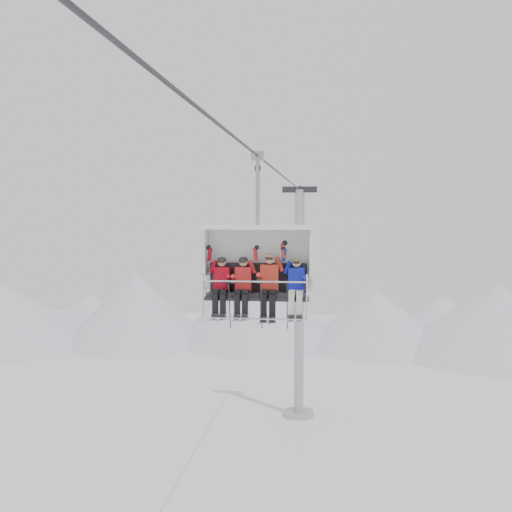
# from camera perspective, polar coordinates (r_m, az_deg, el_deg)

# --- Properties ---
(ridgeline) EXTENTS (72.00, 21.00, 7.00)m
(ridgeline) POSITION_cam_1_polar(r_m,az_deg,el_deg) (57.97, 3.22, -5.23)
(ridgeline) COLOR silver
(ridgeline) RESTS_ON ground
(lift_tower_right) EXTENTS (2.00, 1.80, 13.48)m
(lift_tower_right) POSITION_cam_1_polar(r_m,az_deg,el_deg) (37.66, 3.85, -5.60)
(lift_tower_right) COLOR #A1A3A8
(lift_tower_right) RESTS_ON ground
(haul_cable) EXTENTS (0.06, 50.00, 0.06)m
(haul_cable) POSITION_cam_1_polar(r_m,az_deg,el_deg) (15.28, 0.00, 9.02)
(haul_cable) COLOR #29292E
(haul_cable) RESTS_ON lift_tower_left
(chairlift_carrier) EXTENTS (2.67, 1.17, 3.98)m
(chairlift_carrier) POSITION_cam_1_polar(r_m,az_deg,el_deg) (15.74, 0.20, -0.48)
(chairlift_carrier) COLOR black
(chairlift_carrier) RESTS_ON haul_cable
(skier_far_left) EXTENTS (0.39, 1.69, 1.57)m
(skier_far_left) POSITION_cam_1_polar(r_m,az_deg,el_deg) (15.59, -3.11, -2.53)
(skier_far_left) COLOR #A60818
(skier_far_left) RESTS_ON chairlift_carrier
(skier_center_left) EXTENTS (0.39, 1.69, 1.58)m
(skier_center_left) POSITION_cam_1_polar(r_m,az_deg,el_deg) (15.51, -1.18, -2.55)
(skier_center_left) COLOR red
(skier_center_left) RESTS_ON chairlift_carrier
(skier_center_right) EXTENTS (0.44, 1.69, 1.72)m
(skier_center_right) POSITION_cam_1_polar(r_m,az_deg,el_deg) (15.45, 1.19, -2.42)
(skier_center_right) COLOR red
(skier_center_right) RESTS_ON chairlift_carrier
(skier_far_right) EXTENTS (0.39, 1.69, 1.56)m
(skier_far_right) POSITION_cam_1_polar(r_m,az_deg,el_deg) (15.39, 3.60, -2.62)
(skier_far_right) COLOR #121BAD
(skier_far_right) RESTS_ON chairlift_carrier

